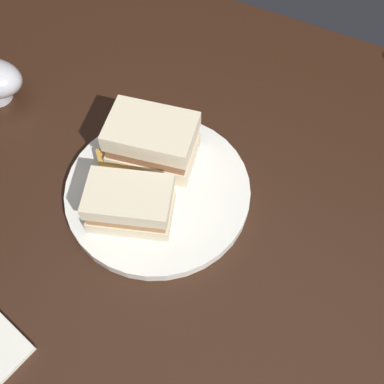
# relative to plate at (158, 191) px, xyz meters

# --- Properties ---
(ground_plane) EXTENTS (6.00, 6.00, 0.00)m
(ground_plane) POSITION_rel_plate_xyz_m (0.10, 0.02, -0.74)
(ground_plane) COLOR black
(dining_table) EXTENTS (1.25, 0.83, 0.73)m
(dining_table) POSITION_rel_plate_xyz_m (0.10, 0.02, -0.38)
(dining_table) COLOR black
(dining_table) RESTS_ON ground
(plate) EXTENTS (0.26, 0.26, 0.02)m
(plate) POSITION_rel_plate_xyz_m (0.00, 0.00, 0.00)
(plate) COLOR silver
(plate) RESTS_ON dining_table
(sandwich_half_left) EXTENTS (0.13, 0.10, 0.07)m
(sandwich_half_left) POSITION_rel_plate_xyz_m (-0.03, 0.04, 0.04)
(sandwich_half_left) COLOR beige
(sandwich_half_left) RESTS_ON plate
(sandwich_half_right) EXTENTS (0.12, 0.10, 0.06)m
(sandwich_half_right) POSITION_rel_plate_xyz_m (-0.01, -0.05, 0.04)
(sandwich_half_right) COLOR beige
(sandwich_half_right) RESTS_ON plate
(potato_wedge_front) EXTENTS (0.02, 0.05, 0.02)m
(potato_wedge_front) POSITION_rel_plate_xyz_m (-0.05, -0.03, 0.02)
(potato_wedge_front) COLOR #B77F33
(potato_wedge_front) RESTS_ON plate
(potato_wedge_middle) EXTENTS (0.05, 0.05, 0.02)m
(potato_wedge_middle) POSITION_rel_plate_xyz_m (-0.08, -0.00, 0.02)
(potato_wedge_middle) COLOR gold
(potato_wedge_middle) RESTS_ON plate
(potato_wedge_back) EXTENTS (0.04, 0.04, 0.02)m
(potato_wedge_back) POSITION_rel_plate_xyz_m (-0.05, -0.00, 0.02)
(potato_wedge_back) COLOR #B77F33
(potato_wedge_back) RESTS_ON plate
(potato_wedge_left_edge) EXTENTS (0.05, 0.02, 0.02)m
(potato_wedge_left_edge) POSITION_rel_plate_xyz_m (-0.04, -0.02, 0.02)
(potato_wedge_left_edge) COLOR #AD702D
(potato_wedge_left_edge) RESTS_ON plate
(potato_wedge_right_edge) EXTENTS (0.03, 0.04, 0.02)m
(potato_wedge_right_edge) POSITION_rel_plate_xyz_m (-0.05, 0.00, 0.02)
(potato_wedge_right_edge) COLOR #B77F33
(potato_wedge_right_edge) RESTS_ON plate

